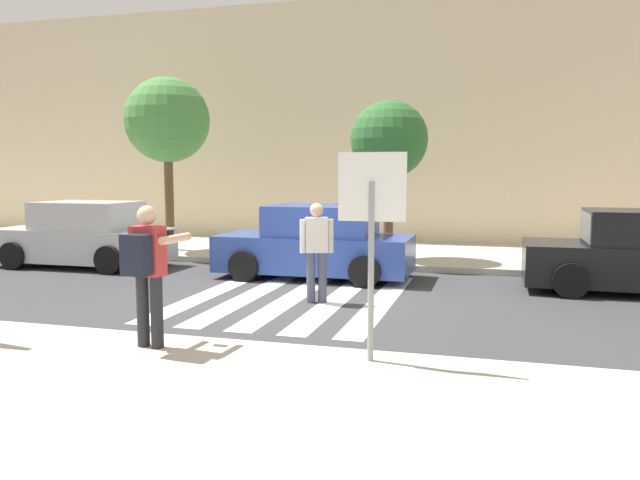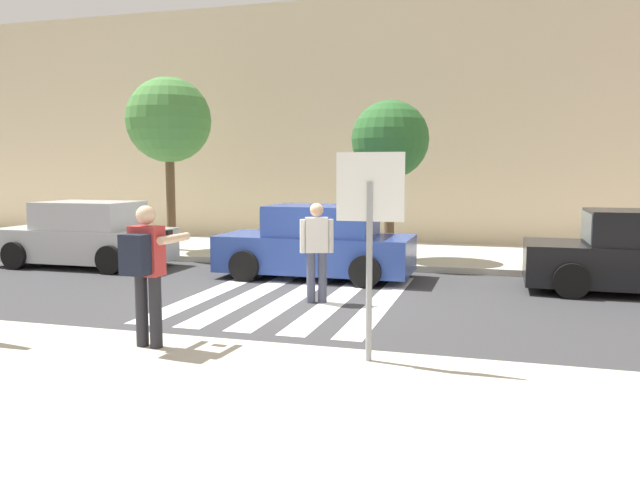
# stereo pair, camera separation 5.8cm
# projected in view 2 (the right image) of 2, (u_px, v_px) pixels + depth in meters

# --- Properties ---
(ground_plane) EXTENTS (120.00, 120.00, 0.00)m
(ground_plane) POSITION_uv_depth(u_px,v_px,m) (291.00, 299.00, 11.10)
(ground_plane) COLOR #38383A
(sidewalk_near) EXTENTS (60.00, 6.00, 0.14)m
(sidewalk_near) POSITION_uv_depth(u_px,v_px,m) (51.00, 438.00, 5.17)
(sidewalk_near) COLOR beige
(sidewalk_near) RESTS_ON ground
(sidewalk_far) EXTENTS (60.00, 4.80, 0.14)m
(sidewalk_far) POSITION_uv_depth(u_px,v_px,m) (362.00, 253.00, 16.82)
(sidewalk_far) COLOR beige
(sidewalk_far) RESTS_ON ground
(building_facade_far) EXTENTS (56.00, 4.00, 7.44)m
(building_facade_far) POSITION_uv_depth(u_px,v_px,m) (391.00, 127.00, 20.62)
(building_facade_far) COLOR beige
(building_facade_far) RESTS_ON ground
(crosswalk_stripe_0) EXTENTS (0.44, 5.20, 0.01)m
(crosswalk_stripe_0) POSITION_uv_depth(u_px,v_px,m) (214.00, 292.00, 11.73)
(crosswalk_stripe_0) COLOR silver
(crosswalk_stripe_0) RESTS_ON ground
(crosswalk_stripe_1) EXTENTS (0.44, 5.20, 0.01)m
(crosswalk_stripe_1) POSITION_uv_depth(u_px,v_px,m) (253.00, 294.00, 11.51)
(crosswalk_stripe_1) COLOR silver
(crosswalk_stripe_1) RESTS_ON ground
(crosswalk_stripe_2) EXTENTS (0.44, 5.20, 0.01)m
(crosswalk_stripe_2) POSITION_uv_depth(u_px,v_px,m) (294.00, 297.00, 11.29)
(crosswalk_stripe_2) COLOR silver
(crosswalk_stripe_2) RESTS_ON ground
(crosswalk_stripe_3) EXTENTS (0.44, 5.20, 0.01)m
(crosswalk_stripe_3) POSITION_uv_depth(u_px,v_px,m) (337.00, 299.00, 11.07)
(crosswalk_stripe_3) COLOR silver
(crosswalk_stripe_3) RESTS_ON ground
(crosswalk_stripe_4) EXTENTS (0.44, 5.20, 0.01)m
(crosswalk_stripe_4) POSITION_uv_depth(u_px,v_px,m) (381.00, 302.00, 10.85)
(crosswalk_stripe_4) COLOR silver
(crosswalk_stripe_4) RESTS_ON ground
(stop_sign) EXTENTS (0.76, 0.08, 2.34)m
(stop_sign) POSITION_uv_depth(u_px,v_px,m) (370.00, 211.00, 6.87)
(stop_sign) COLOR gray
(stop_sign) RESTS_ON sidewalk_near
(photographer_with_backpack) EXTENTS (0.62, 0.87, 1.72)m
(photographer_with_backpack) POSITION_uv_depth(u_px,v_px,m) (146.00, 264.00, 7.47)
(photographer_with_backpack) COLOR #232328
(photographer_with_backpack) RESTS_ON sidewalk_near
(pedestrian_crossing) EXTENTS (0.56, 0.35, 1.72)m
(pedestrian_crossing) POSITION_uv_depth(u_px,v_px,m) (317.00, 247.00, 10.71)
(pedestrian_crossing) COLOR #474C60
(pedestrian_crossing) RESTS_ON ground
(parked_car_silver) EXTENTS (4.10, 1.92, 1.55)m
(parked_car_silver) POSITION_uv_depth(u_px,v_px,m) (86.00, 236.00, 14.85)
(parked_car_silver) COLOR #B7BABF
(parked_car_silver) RESTS_ON ground
(parked_car_blue) EXTENTS (4.10, 1.92, 1.55)m
(parked_car_blue) POSITION_uv_depth(u_px,v_px,m) (317.00, 244.00, 13.27)
(parked_car_blue) COLOR #284293
(parked_car_blue) RESTS_ON ground
(street_tree_west) EXTENTS (2.26, 2.26, 4.61)m
(street_tree_west) POSITION_uv_depth(u_px,v_px,m) (169.00, 121.00, 16.63)
(street_tree_west) COLOR brown
(street_tree_west) RESTS_ON sidewalk_far
(street_tree_center) EXTENTS (1.86, 1.86, 3.81)m
(street_tree_center) POSITION_uv_depth(u_px,v_px,m) (390.00, 141.00, 14.93)
(street_tree_center) COLOR brown
(street_tree_center) RESTS_ON sidewalk_far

